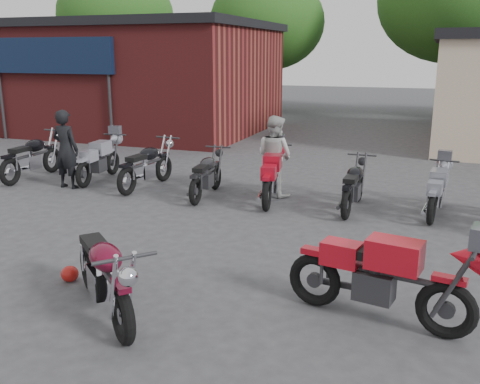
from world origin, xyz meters
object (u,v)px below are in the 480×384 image
(row_bike_2, at_px, (147,163))
(row_bike_3, at_px, (206,172))
(row_bike_6, at_px, (437,189))
(helmet, at_px, (70,274))
(row_bike_5, at_px, (354,183))
(row_bike_0, at_px, (32,154))
(sportbike, at_px, (382,272))
(row_bike_1, at_px, (99,158))
(row_bike_4, at_px, (272,173))
(person_light, at_px, (274,156))
(vintage_motorcycle, at_px, (104,269))
(person_dark, at_px, (66,149))

(row_bike_2, height_order, row_bike_3, row_bike_2)
(row_bike_6, bearing_deg, helmet, 143.33)
(row_bike_3, xyz_separation_m, row_bike_5, (3.20, 0.08, 0.01))
(row_bike_0, bearing_deg, row_bike_2, -88.52)
(row_bike_6, bearing_deg, sportbike, 179.47)
(row_bike_0, distance_m, row_bike_3, 4.83)
(row_bike_5, xyz_separation_m, row_bike_6, (1.59, 0.18, -0.02))
(row_bike_5, bearing_deg, helmet, 148.64)
(row_bike_1, distance_m, row_bike_4, 4.59)
(helmet, bearing_deg, row_bike_2, 107.93)
(helmet, relative_size, person_light, 0.14)
(vintage_motorcycle, relative_size, row_bike_3, 1.12)
(row_bike_5, height_order, row_bike_6, row_bike_5)
(vintage_motorcycle, xyz_separation_m, sportbike, (3.13, 0.99, 0.02))
(vintage_motorcycle, xyz_separation_m, row_bike_3, (-1.07, 5.52, -0.06))
(person_dark, height_order, row_bike_3, person_dark)
(person_dark, height_order, person_light, person_dark)
(helmet, distance_m, row_bike_2, 5.38)
(helmet, relative_size, row_bike_0, 0.11)
(row_bike_5, bearing_deg, row_bike_6, -81.76)
(row_bike_4, relative_size, row_bike_5, 1.09)
(sportbike, xyz_separation_m, row_bike_5, (-1.00, 4.62, -0.08))
(row_bike_5, distance_m, row_bike_6, 1.60)
(row_bike_6, bearing_deg, person_dark, 101.02)
(row_bike_2, relative_size, row_bike_5, 1.08)
(person_dark, bearing_deg, row_bike_1, -105.55)
(row_bike_0, relative_size, row_bike_3, 1.13)
(vintage_motorcycle, distance_m, row_bike_1, 7.35)
(person_dark, distance_m, row_bike_2, 1.90)
(person_light, bearing_deg, helmet, 99.48)
(person_light, height_order, row_bike_6, person_light)
(row_bike_4, xyz_separation_m, row_bike_6, (3.34, 0.10, -0.07))
(vintage_motorcycle, relative_size, sportbike, 0.97)
(sportbike, xyz_separation_m, helmet, (-4.19, -0.30, -0.52))
(vintage_motorcycle, bearing_deg, person_light, 128.97)
(person_dark, distance_m, row_bike_3, 3.45)
(helmet, bearing_deg, person_light, 76.10)
(row_bike_5, bearing_deg, person_dark, 95.65)
(sportbike, height_order, row_bike_3, sportbike)
(row_bike_2, relative_size, row_bike_4, 1.00)
(sportbike, height_order, row_bike_6, sportbike)
(row_bike_0, relative_size, row_bike_2, 1.03)
(person_dark, relative_size, person_light, 1.03)
(sportbike, xyz_separation_m, row_bike_6, (0.59, 4.80, -0.10))
(person_dark, height_order, row_bike_5, person_dark)
(row_bike_3, bearing_deg, row_bike_5, -93.24)
(row_bike_3, height_order, row_bike_5, row_bike_5)
(helmet, height_order, person_dark, person_dark)
(vintage_motorcycle, bearing_deg, row_bike_2, 156.80)
(vintage_motorcycle, bearing_deg, helmet, -171.33)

